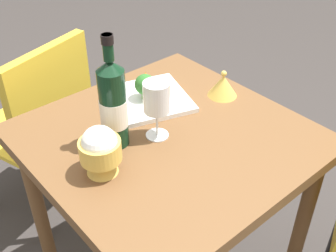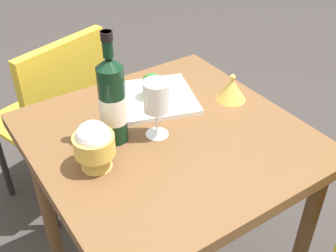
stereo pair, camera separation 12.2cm
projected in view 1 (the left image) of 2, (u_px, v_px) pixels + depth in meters
dining_table at (168, 161)px, 1.30m from camera, size 0.77×0.77×0.74m
chair_near_window at (43, 117)px, 1.69m from camera, size 0.50×0.50×0.85m
wine_bottle at (113, 104)px, 1.13m from camera, size 0.08×0.08×0.33m
wine_glass at (157, 99)px, 1.16m from camera, size 0.08×0.08×0.18m
rice_bowl at (100, 150)px, 1.07m from camera, size 0.11×0.11×0.14m
rice_bowl_lid at (223, 85)px, 1.40m from camera, size 0.10×0.10×0.09m
serving_plate at (149, 99)px, 1.39m from camera, size 0.32×0.32×0.02m
broccoli_floret at (145, 85)px, 1.35m from camera, size 0.07×0.07×0.09m
carrot_garnish_left at (146, 79)px, 1.43m from camera, size 0.03×0.03×0.05m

